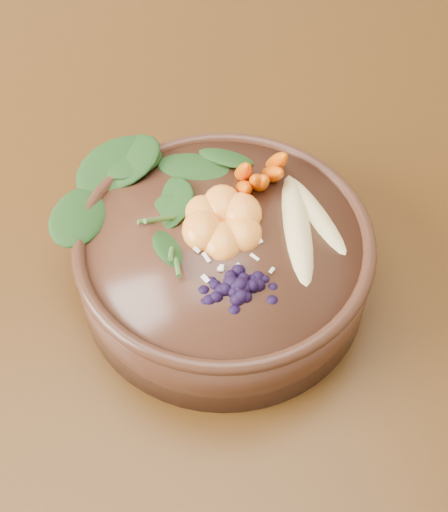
{
  "coord_description": "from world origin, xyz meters",
  "views": [
    {
      "loc": [
        0.17,
        -0.56,
        1.34
      ],
      "look_at": [
        0.22,
        -0.15,
        0.8
      ],
      "focal_mm": 50.0,
      "sensor_mm": 36.0,
      "label": 1
    }
  ],
  "objects_px": {
    "mandarin_cluster": "(222,213)",
    "banana_halves": "(308,212)",
    "carrot_cluster": "(259,144)",
    "blueberry_pile": "(241,275)",
    "dining_table": "(33,247)",
    "kale_heap": "(166,184)",
    "stoneware_bowl": "(224,262)"
  },
  "relations": [
    {
      "from": "stoneware_bowl",
      "to": "blueberry_pile",
      "type": "distance_m",
      "value": 0.08
    },
    {
      "from": "blueberry_pile",
      "to": "mandarin_cluster",
      "type": "bearing_deg",
      "value": 95.86
    },
    {
      "from": "carrot_cluster",
      "to": "blueberry_pile",
      "type": "height_order",
      "value": "carrot_cluster"
    },
    {
      "from": "stoneware_bowl",
      "to": "kale_heap",
      "type": "bearing_deg",
      "value": 132.0
    },
    {
      "from": "dining_table",
      "to": "mandarin_cluster",
      "type": "height_order",
      "value": "mandarin_cluster"
    },
    {
      "from": "kale_heap",
      "to": "dining_table",
      "type": "bearing_deg",
      "value": 150.85
    },
    {
      "from": "mandarin_cluster",
      "to": "blueberry_pile",
      "type": "xyz_separation_m",
      "value": [
        0.01,
        -0.07,
        0.0
      ]
    },
    {
      "from": "dining_table",
      "to": "stoneware_bowl",
      "type": "height_order",
      "value": "stoneware_bowl"
    },
    {
      "from": "carrot_cluster",
      "to": "blueberry_pile",
      "type": "xyz_separation_m",
      "value": [
        -0.04,
        -0.14,
        -0.02
      ]
    },
    {
      "from": "dining_table",
      "to": "kale_heap",
      "type": "distance_m",
      "value": 0.27
    },
    {
      "from": "kale_heap",
      "to": "blueberry_pile",
      "type": "relative_size",
      "value": 1.42
    },
    {
      "from": "kale_heap",
      "to": "mandarin_cluster",
      "type": "relative_size",
      "value": 2.07
    },
    {
      "from": "kale_heap",
      "to": "mandarin_cluster",
      "type": "height_order",
      "value": "kale_heap"
    },
    {
      "from": "stoneware_bowl",
      "to": "blueberry_pile",
      "type": "bearing_deg",
      "value": -82.01
    },
    {
      "from": "stoneware_bowl",
      "to": "mandarin_cluster",
      "type": "relative_size",
      "value": 3.15
    },
    {
      "from": "stoneware_bowl",
      "to": "kale_heap",
      "type": "xyz_separation_m",
      "value": [
        -0.05,
        0.05,
        0.06
      ]
    },
    {
      "from": "kale_heap",
      "to": "banana_halves",
      "type": "height_order",
      "value": "kale_heap"
    },
    {
      "from": "stoneware_bowl",
      "to": "kale_heap",
      "type": "height_order",
      "value": "kale_heap"
    },
    {
      "from": "dining_table",
      "to": "banana_halves",
      "type": "bearing_deg",
      "value": -24.73
    },
    {
      "from": "mandarin_cluster",
      "to": "kale_heap",
      "type": "bearing_deg",
      "value": 143.35
    },
    {
      "from": "kale_heap",
      "to": "banana_halves",
      "type": "xyz_separation_m",
      "value": [
        0.13,
        -0.04,
        -0.01
      ]
    },
    {
      "from": "stoneware_bowl",
      "to": "banana_halves",
      "type": "height_order",
      "value": "banana_halves"
    },
    {
      "from": "carrot_cluster",
      "to": "banana_halves",
      "type": "height_order",
      "value": "carrot_cluster"
    },
    {
      "from": "mandarin_cluster",
      "to": "dining_table",
      "type": "bearing_deg",
      "value": 149.06
    },
    {
      "from": "stoneware_bowl",
      "to": "mandarin_cluster",
      "type": "height_order",
      "value": "mandarin_cluster"
    },
    {
      "from": "dining_table",
      "to": "mandarin_cluster",
      "type": "xyz_separation_m",
      "value": [
        0.22,
        -0.13,
        0.18
      ]
    },
    {
      "from": "mandarin_cluster",
      "to": "banana_halves",
      "type": "bearing_deg",
      "value": -4.62
    },
    {
      "from": "stoneware_bowl",
      "to": "dining_table",
      "type": "bearing_deg",
      "value": 145.75
    },
    {
      "from": "stoneware_bowl",
      "to": "mandarin_cluster",
      "type": "distance_m",
      "value": 0.06
    },
    {
      "from": "carrot_cluster",
      "to": "mandarin_cluster",
      "type": "xyz_separation_m",
      "value": [
        -0.04,
        -0.06,
        -0.02
      ]
    },
    {
      "from": "mandarin_cluster",
      "to": "carrot_cluster",
      "type": "bearing_deg",
      "value": 55.32
    },
    {
      "from": "carrot_cluster",
      "to": "banana_halves",
      "type": "bearing_deg",
      "value": -66.94
    }
  ]
}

